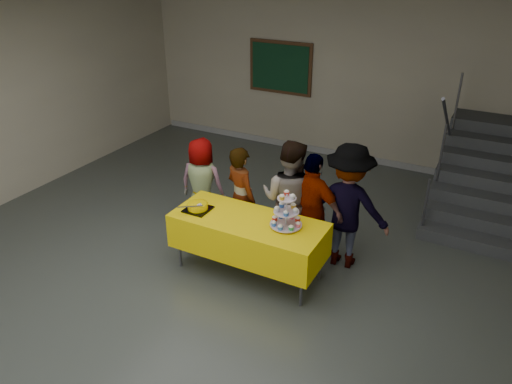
# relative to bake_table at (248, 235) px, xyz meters

# --- Properties ---
(room_shell) EXTENTS (10.00, 10.04, 3.02)m
(room_shell) POSITION_rel_bake_table_xyz_m (-0.36, -0.78, 1.57)
(room_shell) COLOR #4C514C
(room_shell) RESTS_ON ground
(bake_table) EXTENTS (1.88, 0.78, 0.77)m
(bake_table) POSITION_rel_bake_table_xyz_m (0.00, 0.00, 0.00)
(bake_table) COLOR #595960
(bake_table) RESTS_ON ground
(cupcake_stand) EXTENTS (0.38, 0.38, 0.44)m
(cupcake_stand) POSITION_rel_bake_table_xyz_m (0.47, 0.06, 0.38)
(cupcake_stand) COLOR silver
(cupcake_stand) RESTS_ON bake_table
(bear_cake) EXTENTS (0.32, 0.36, 0.12)m
(bear_cake) POSITION_rel_bake_table_xyz_m (-0.67, -0.08, 0.27)
(bear_cake) COLOR black
(bear_cake) RESTS_ON bake_table
(schoolchild_a) EXTENTS (0.72, 0.53, 1.35)m
(schoolchild_a) POSITION_rel_bake_table_xyz_m (-1.15, 0.73, 0.12)
(schoolchild_a) COLOR slate
(schoolchild_a) RESTS_ON ground
(schoolchild_b) EXTENTS (0.61, 0.52, 1.42)m
(schoolchild_b) POSITION_rel_bake_table_xyz_m (-0.42, 0.56, 0.15)
(schoolchild_b) COLOR slate
(schoolchild_b) RESTS_ON ground
(schoolchild_c) EXTENTS (0.80, 0.63, 1.60)m
(schoolchild_c) POSITION_rel_bake_table_xyz_m (0.24, 0.67, 0.24)
(schoolchild_c) COLOR slate
(schoolchild_c) RESTS_ON ground
(schoolchild_d) EXTENTS (0.93, 0.54, 1.49)m
(schoolchild_d) POSITION_rel_bake_table_xyz_m (0.56, 0.64, 0.19)
(schoolchild_d) COLOR slate
(schoolchild_d) RESTS_ON ground
(schoolchild_e) EXTENTS (1.09, 0.67, 1.64)m
(schoolchild_e) POSITION_rel_bake_table_xyz_m (0.97, 0.79, 0.26)
(schoolchild_e) COLOR slate
(schoolchild_e) RESTS_ON ground
(staircase) EXTENTS (1.30, 2.40, 2.04)m
(staircase) POSITION_rel_bake_table_xyz_m (2.34, 3.33, -0.07)
(staircase) COLOR #424447
(staircase) RESTS_ON ground
(noticeboard) EXTENTS (1.30, 0.05, 1.00)m
(noticeboard) POSITION_rel_bake_table_xyz_m (-1.58, 4.17, 1.04)
(noticeboard) COLOR #472B16
(noticeboard) RESTS_ON ground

